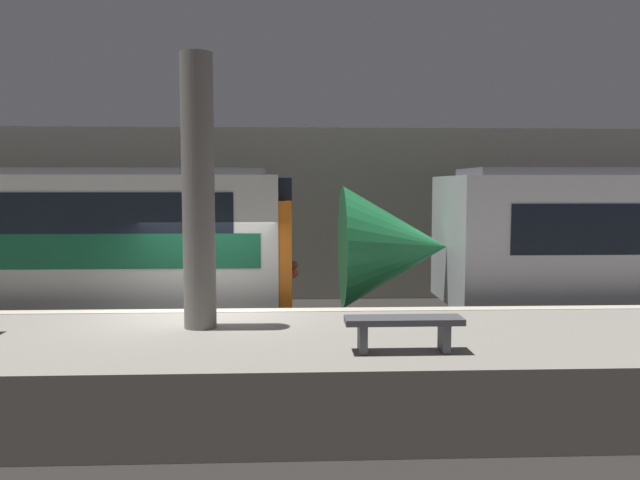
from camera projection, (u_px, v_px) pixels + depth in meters
name	position (u px, v px, depth m)	size (l,w,h in m)	color
ground_plane	(203.00, 369.00, 10.78)	(120.00, 120.00, 0.00)	#282623
platform	(183.00, 371.00, 8.90)	(40.00, 3.70, 1.06)	gray
station_rear_barrier	(236.00, 214.00, 17.21)	(50.00, 0.15, 4.75)	#B2AD9E
support_pillar_near	(198.00, 192.00, 9.16)	(0.48, 0.48, 4.04)	slate
platform_bench	(404.00, 326.00, 7.93)	(1.50, 0.40, 0.45)	#4C4C51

